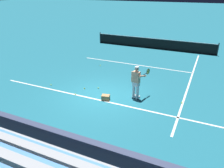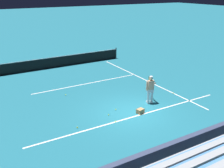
{
  "view_description": "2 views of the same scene",
  "coord_description": "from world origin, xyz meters",
  "px_view_note": "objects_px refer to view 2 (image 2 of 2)",
  "views": [
    {
      "loc": [
        4.87,
        -9.15,
        5.28
      ],
      "look_at": [
        0.66,
        0.03,
        0.77
      ],
      "focal_mm": 35.0,
      "sensor_mm": 36.0,
      "label": 1
    },
    {
      "loc": [
        -7.54,
        -10.89,
        6.64
      ],
      "look_at": [
        -0.27,
        1.52,
        1.29
      ],
      "focal_mm": 42.0,
      "sensor_mm": 36.0,
      "label": 2
    }
  ],
  "objects_px": {
    "tennis_ball_far_left": "(109,115)",
    "tennis_net": "(63,61)",
    "tennis_ball_stray_back": "(77,127)",
    "tennis_player": "(150,89)",
    "tennis_ball_near_player": "(173,93)",
    "tennis_ball_far_right": "(116,121)",
    "ball_box_cardboard": "(140,111)",
    "tennis_ball_by_box": "(116,110)",
    "tennis_ball_midcourt": "(66,95)"
  },
  "relations": [
    {
      "from": "tennis_ball_near_player",
      "to": "tennis_net",
      "type": "xyz_separation_m",
      "value": [
        -4.07,
        9.68,
        0.46
      ]
    },
    {
      "from": "tennis_player",
      "to": "tennis_net",
      "type": "relative_size",
      "value": 0.15
    },
    {
      "from": "tennis_player",
      "to": "tennis_ball_far_right",
      "type": "height_order",
      "value": "tennis_player"
    },
    {
      "from": "tennis_ball_midcourt",
      "to": "tennis_ball_stray_back",
      "type": "bearing_deg",
      "value": -103.45
    },
    {
      "from": "tennis_player",
      "to": "tennis_net",
      "type": "bearing_deg",
      "value": 100.13
    },
    {
      "from": "tennis_player",
      "to": "tennis_ball_far_right",
      "type": "relative_size",
      "value": 25.98
    },
    {
      "from": "tennis_ball_far_right",
      "to": "tennis_player",
      "type": "bearing_deg",
      "value": 18.44
    },
    {
      "from": "tennis_ball_far_left",
      "to": "tennis_net",
      "type": "xyz_separation_m",
      "value": [
        1.18,
        10.25,
        0.46
      ]
    },
    {
      "from": "tennis_player",
      "to": "tennis_ball_by_box",
      "type": "distance_m",
      "value": 2.47
    },
    {
      "from": "ball_box_cardboard",
      "to": "tennis_ball_midcourt",
      "type": "relative_size",
      "value": 6.06
    },
    {
      "from": "tennis_ball_far_right",
      "to": "tennis_net",
      "type": "relative_size",
      "value": 0.01
    },
    {
      "from": "tennis_player",
      "to": "tennis_ball_far_left",
      "type": "height_order",
      "value": "tennis_player"
    },
    {
      "from": "tennis_player",
      "to": "tennis_ball_far_left",
      "type": "relative_size",
      "value": 25.98
    },
    {
      "from": "tennis_ball_far_left",
      "to": "tennis_net",
      "type": "height_order",
      "value": "tennis_net"
    },
    {
      "from": "tennis_ball_stray_back",
      "to": "tennis_ball_far_right",
      "type": "xyz_separation_m",
      "value": [
        1.98,
        -0.44,
        0.0
      ]
    },
    {
      "from": "tennis_ball_midcourt",
      "to": "tennis_net",
      "type": "height_order",
      "value": "tennis_net"
    },
    {
      "from": "tennis_ball_near_player",
      "to": "tennis_ball_far_right",
      "type": "distance_m",
      "value": 5.5
    },
    {
      "from": "tennis_ball_far_left",
      "to": "tennis_ball_midcourt",
      "type": "relative_size",
      "value": 1.0
    },
    {
      "from": "ball_box_cardboard",
      "to": "tennis_ball_by_box",
      "type": "bearing_deg",
      "value": 133.5
    },
    {
      "from": "tennis_player",
      "to": "tennis_ball_near_player",
      "type": "height_order",
      "value": "tennis_player"
    },
    {
      "from": "tennis_ball_midcourt",
      "to": "tennis_net",
      "type": "relative_size",
      "value": 0.01
    },
    {
      "from": "tennis_ball_stray_back",
      "to": "tennis_ball_midcourt",
      "type": "bearing_deg",
      "value": 76.55
    },
    {
      "from": "tennis_ball_stray_back",
      "to": "tennis_ball_near_player",
      "type": "relative_size",
      "value": 1.0
    },
    {
      "from": "tennis_ball_near_player",
      "to": "tennis_net",
      "type": "relative_size",
      "value": 0.01
    },
    {
      "from": "tennis_player",
      "to": "tennis_ball_by_box",
      "type": "relative_size",
      "value": 25.98
    },
    {
      "from": "tennis_ball_far_right",
      "to": "tennis_net",
      "type": "bearing_deg",
      "value": 83.6
    },
    {
      "from": "tennis_ball_by_box",
      "to": "tennis_ball_stray_back",
      "type": "distance_m",
      "value": 2.82
    },
    {
      "from": "tennis_player",
      "to": "tennis_ball_far_left",
      "type": "bearing_deg",
      "value": -176.58
    },
    {
      "from": "tennis_ball_far_left",
      "to": "tennis_ball_far_right",
      "type": "bearing_deg",
      "value": -94.09
    },
    {
      "from": "tennis_ball_far_left",
      "to": "tennis_ball_midcourt",
      "type": "bearing_deg",
      "value": 104.67
    },
    {
      "from": "ball_box_cardboard",
      "to": "tennis_ball_near_player",
      "type": "relative_size",
      "value": 6.06
    },
    {
      "from": "tennis_player",
      "to": "tennis_ball_midcourt",
      "type": "xyz_separation_m",
      "value": [
        -4.0,
        3.7,
        -0.86
      ]
    },
    {
      "from": "tennis_ball_by_box",
      "to": "tennis_ball_midcourt",
      "type": "relative_size",
      "value": 1.0
    },
    {
      "from": "tennis_ball_far_left",
      "to": "ball_box_cardboard",
      "type": "bearing_deg",
      "value": -21.86
    },
    {
      "from": "tennis_ball_near_player",
      "to": "tennis_net",
      "type": "bearing_deg",
      "value": 112.81
    },
    {
      "from": "ball_box_cardboard",
      "to": "tennis_ball_far_left",
      "type": "bearing_deg",
      "value": 158.14
    },
    {
      "from": "ball_box_cardboard",
      "to": "tennis_ball_stray_back",
      "type": "bearing_deg",
      "value": 175.88
    },
    {
      "from": "tennis_ball_far_left",
      "to": "tennis_ball_far_right",
      "type": "height_order",
      "value": "same"
    },
    {
      "from": "tennis_player",
      "to": "tennis_net",
      "type": "height_order",
      "value": "tennis_player"
    },
    {
      "from": "ball_box_cardboard",
      "to": "tennis_ball_by_box",
      "type": "distance_m",
      "value": 1.43
    },
    {
      "from": "ball_box_cardboard",
      "to": "tennis_ball_far_right",
      "type": "xyz_separation_m",
      "value": [
        -1.72,
        -0.17,
        -0.1
      ]
    },
    {
      "from": "tennis_player",
      "to": "tennis_ball_stray_back",
      "type": "height_order",
      "value": "tennis_player"
    },
    {
      "from": "ball_box_cardboard",
      "to": "tennis_ball_far_left",
      "type": "height_order",
      "value": "ball_box_cardboard"
    },
    {
      "from": "tennis_ball_far_left",
      "to": "tennis_ball_near_player",
      "type": "height_order",
      "value": "same"
    },
    {
      "from": "tennis_ball_by_box",
      "to": "tennis_net",
      "type": "relative_size",
      "value": 0.01
    },
    {
      "from": "tennis_ball_stray_back",
      "to": "tennis_player",
      "type": "bearing_deg",
      "value": 6.56
    },
    {
      "from": "ball_box_cardboard",
      "to": "tennis_net",
      "type": "distance_m",
      "value": 10.94
    },
    {
      "from": "tennis_ball_midcourt",
      "to": "tennis_ball_far_right",
      "type": "bearing_deg",
      "value": -78.55
    },
    {
      "from": "tennis_ball_by_box",
      "to": "tennis_ball_stray_back",
      "type": "relative_size",
      "value": 1.0
    },
    {
      "from": "ball_box_cardboard",
      "to": "tennis_ball_stray_back",
      "type": "xyz_separation_m",
      "value": [
        -3.7,
        0.27,
        -0.1
      ]
    }
  ]
}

